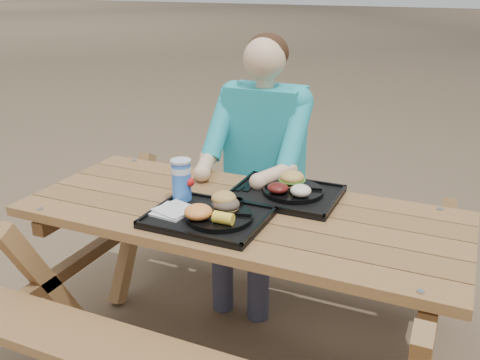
% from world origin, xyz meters
% --- Properties ---
extents(ground, '(60.00, 60.00, 0.00)m').
position_xyz_m(ground, '(0.00, 0.00, 0.00)').
color(ground, '#999999').
rests_on(ground, ground).
extents(picnic_table, '(1.80, 1.49, 0.75)m').
position_xyz_m(picnic_table, '(0.00, 0.00, 0.38)').
color(picnic_table, '#999999').
rests_on(picnic_table, ground).
extents(tray_near, '(0.45, 0.35, 0.02)m').
position_xyz_m(tray_near, '(-0.07, -0.15, 0.76)').
color(tray_near, black).
rests_on(tray_near, picnic_table).
extents(tray_far, '(0.45, 0.35, 0.02)m').
position_xyz_m(tray_far, '(0.13, 0.20, 0.76)').
color(tray_far, black).
rests_on(tray_far, picnic_table).
extents(plate_near, '(0.26, 0.26, 0.02)m').
position_xyz_m(plate_near, '(-0.02, -0.16, 0.78)').
color(plate_near, black).
rests_on(plate_near, tray_near).
extents(plate_far, '(0.26, 0.26, 0.02)m').
position_xyz_m(plate_far, '(0.16, 0.21, 0.78)').
color(plate_far, black).
rests_on(plate_far, tray_far).
extents(napkin_stack, '(0.15, 0.15, 0.02)m').
position_xyz_m(napkin_stack, '(-0.22, -0.18, 0.78)').
color(napkin_stack, silver).
rests_on(napkin_stack, tray_near).
extents(soda_cup, '(0.08, 0.08, 0.16)m').
position_xyz_m(soda_cup, '(-0.25, -0.04, 0.85)').
color(soda_cup, blue).
rests_on(soda_cup, tray_near).
extents(condiment_bbq, '(0.05, 0.05, 0.03)m').
position_xyz_m(condiment_bbq, '(-0.07, -0.03, 0.79)').
color(condiment_bbq, '#321105').
rests_on(condiment_bbq, tray_near).
extents(condiment_mustard, '(0.06, 0.06, 0.03)m').
position_xyz_m(condiment_mustard, '(-0.00, -0.02, 0.79)').
color(condiment_mustard, yellow).
rests_on(condiment_mustard, tray_near).
extents(sandwich, '(0.10, 0.10, 0.11)m').
position_xyz_m(sandwich, '(-0.02, -0.10, 0.84)').
color(sandwich, '#BE9043').
rests_on(sandwich, plate_near).
extents(mac_cheese, '(0.11, 0.11, 0.05)m').
position_xyz_m(mac_cheese, '(-0.07, -0.22, 0.82)').
color(mac_cheese, '#FD9C42').
rests_on(mac_cheese, plate_near).
extents(corn_cob, '(0.08, 0.08, 0.04)m').
position_xyz_m(corn_cob, '(0.03, -0.22, 0.81)').
color(corn_cob, yellow).
rests_on(corn_cob, plate_near).
extents(cutlery_far, '(0.03, 0.16, 0.01)m').
position_xyz_m(cutlery_far, '(-0.04, 0.22, 0.77)').
color(cutlery_far, black).
rests_on(cutlery_far, tray_far).
extents(burger, '(0.11, 0.11, 0.10)m').
position_xyz_m(burger, '(0.14, 0.25, 0.84)').
color(burger, gold).
rests_on(burger, plate_far).
extents(baked_beans, '(0.09, 0.09, 0.04)m').
position_xyz_m(baked_beans, '(0.11, 0.15, 0.81)').
color(baked_beans, '#571411').
rests_on(baked_beans, plate_far).
extents(potato_salad, '(0.09, 0.09, 0.05)m').
position_xyz_m(potato_salad, '(0.21, 0.15, 0.81)').
color(potato_salad, '#F2E3CD').
rests_on(potato_salad, plate_far).
extents(diner, '(0.48, 0.84, 1.28)m').
position_xyz_m(diner, '(-0.15, 0.63, 0.64)').
color(diner, '#1996B4').
rests_on(diner, ground).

